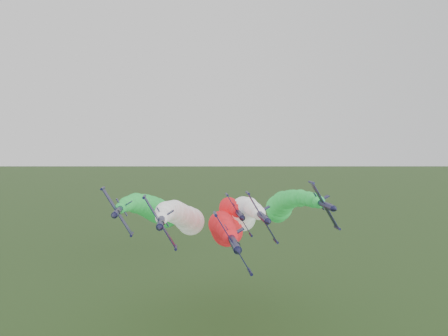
{
  "coord_description": "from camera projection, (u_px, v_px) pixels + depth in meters",
  "views": [
    {
      "loc": [
        -11.58,
        -72.36,
        60.97
      ],
      "look_at": [
        -3.19,
        11.5,
        55.48
      ],
      "focal_mm": 35.0,
      "sensor_mm": 36.0,
      "label": 1
    }
  ],
  "objects": [
    {
      "name": "jet_lead",
      "position": [
        225.0,
        228.0,
        126.8
      ],
      "size": [
        15.52,
        86.74,
        24.22
      ],
      "rotation": [
        0.0,
        1.04,
        0.0
      ],
      "color": "#111133",
      "rests_on": "ground"
    },
    {
      "name": "jet_inner_left",
      "position": [
        183.0,
        217.0,
        135.82
      ],
      "size": [
        15.23,
        86.46,
        23.94
      ],
      "rotation": [
        0.0,
        1.04,
        0.0
      ],
      "color": "#111133",
      "rests_on": "ground"
    },
    {
      "name": "jet_outer_left",
      "position": [
        155.0,
        210.0,
        143.42
      ],
      "size": [
        14.9,
        86.13,
        23.61
      ],
      "rotation": [
        0.0,
        1.04,
        0.0
      ],
      "color": "#111133",
      "rests_on": "ground"
    },
    {
      "name": "jet_outer_right",
      "position": [
        282.0,
        206.0,
        144.97
      ],
      "size": [
        14.36,
        85.58,
        23.06
      ],
      "rotation": [
        0.0,
        1.04,
        0.0
      ],
      "color": "#111133",
      "rests_on": "ground"
    },
    {
      "name": "jet_trail",
      "position": [
        230.0,
        213.0,
        156.3
      ],
      "size": [
        14.57,
        85.8,
        23.28
      ],
      "rotation": [
        0.0,
        1.04,
        0.0
      ],
      "color": "#111133",
      "rests_on": "ground"
    },
    {
      "name": "jet_inner_right",
      "position": [
        243.0,
        214.0,
        140.8
      ],
      "size": [
        14.88,
        86.1,
        23.58
      ],
      "rotation": [
        0.0,
        1.04,
        0.0
      ],
      "color": "#111133",
      "rests_on": "ground"
    }
  ]
}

